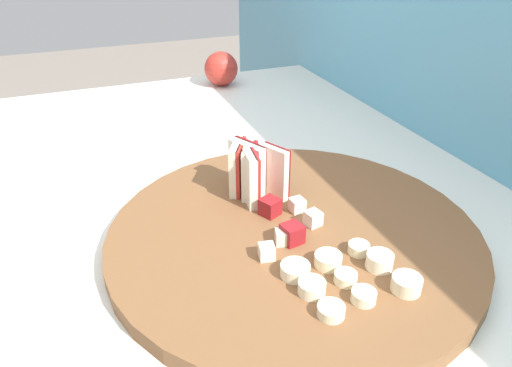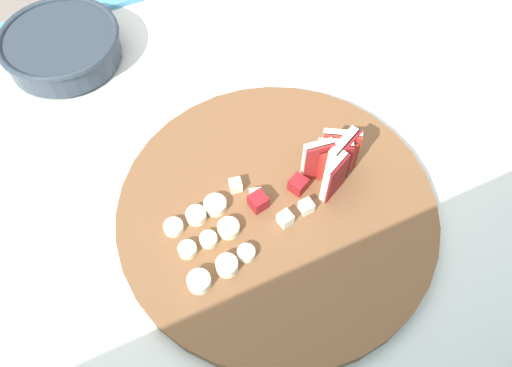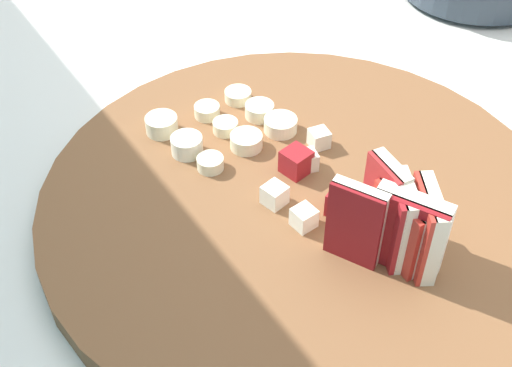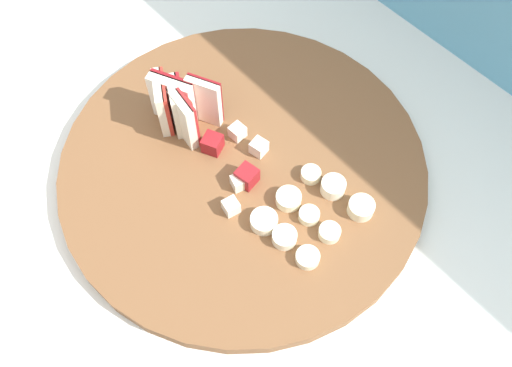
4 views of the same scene
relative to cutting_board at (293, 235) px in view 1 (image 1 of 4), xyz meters
The scene contains 5 objects.
cutting_board is the anchor object (origin of this frame).
apple_wedge_fan 0.10m from the cutting_board, 169.35° to the right, with size 0.08×0.07×0.07m.
apple_dice_pile 0.02m from the cutting_board, 93.97° to the right, with size 0.10×0.09×0.02m.
banana_slice_rows 0.10m from the cutting_board, ahead, with size 0.09×0.12×0.02m.
whole_apple 0.58m from the cutting_board, behind, with size 0.07×0.07×0.07m, color #B22D23.
Camera 1 is at (0.29, -0.10, 1.23)m, focal length 33.68 mm.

